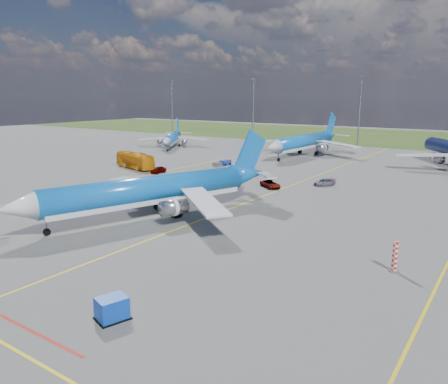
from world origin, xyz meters
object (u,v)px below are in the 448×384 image
Objects in this scene: warning_post at (395,256)px; service_car_a at (158,170)px; bg_jet_nnw at (304,155)px; apron_bus at (135,160)px; bg_jet_nw at (172,147)px; service_car_c at (325,182)px; uld_container at (112,308)px; main_airliner at (151,217)px; service_car_b at (270,184)px; baggage_tug_c at (223,163)px.

service_car_a is at bearing 153.73° from warning_post.
bg_jet_nnw is 3.24× the size of apron_bus.
service_car_c is at bearing -58.24° from bg_jet_nw.
warning_post is 26.41m from uld_container.
main_airliner reaches higher than warning_post.
service_car_a is at bearing 147.56° from uld_container.
uld_container is (69.44, -87.10, 0.87)m from bg_jet_nw.
bg_jet_nnw is at bearing 149.59° from service_car_c.
service_car_b is 0.92× the size of baggage_tug_c.
main_airliner is 26.98m from service_car_b.
service_car_b is at bearing 122.82° from uld_container.
main_airliner is 19.06× the size of uld_container.
warning_post reaches higher than baggage_tug_c.
bg_jet_nnw is at bearing -11.80° from apron_bus.
baggage_tug_c is (-34.83, 65.47, -0.33)m from uld_container.
warning_post is 0.56× the size of baggage_tug_c.
service_car_b is at bearing -103.99° from service_car_c.
apron_bus is at bearing 157.58° from main_airliner.
apron_bus is at bearing 152.21° from uld_container.
apron_bus is at bearing 121.95° from service_car_b.
service_car_a is at bearing -99.16° from baggage_tug_c.
main_airliner is (8.72, -70.61, 0.00)m from bg_jet_nnw.
bg_jet_nw is at bearing 157.68° from baggage_tug_c.
bg_jet_nnw is 71.15m from main_airliner.
service_car_b is at bearing -75.88° from apron_bus.
bg_jet_nw is at bearing -169.86° from bg_jet_nnw.
bg_jet_nnw reaches higher than bg_jet_nw.
warning_post is 107.18m from bg_jet_nw.
main_airliner reaches higher than service_car_c.
uld_container is 63.55m from service_car_a.
warning_post reaches higher than service_car_b.
service_car_c is at bearing 120.78° from warning_post.
warning_post is 0.09× the size of bg_jet_nw.
service_car_a is 17.38m from baggage_tug_c.
main_airliner reaches higher than service_car_b.
warning_post is at bearing -99.64° from service_car_b.
service_car_c is (-5.56, 56.55, -0.24)m from uld_container.
main_airliner is at bearing -58.32° from baggage_tug_c.
warning_post is 0.61× the size of service_car_b.
main_airliner is 46.49m from baggage_tug_c.
service_car_b is at bearing -27.32° from baggage_tug_c.
bg_jet_nw is at bearing 148.04° from main_airliner.
service_car_a is 0.86× the size of service_car_b.
service_car_a is at bearing -83.61° from apron_bus.
apron_bus reaches higher than uld_container.
bg_jet_nnw is at bearing 66.50° from service_car_a.
warning_post is at bearing -97.57° from apron_bus.
apron_bus is 36.29m from service_car_b.
warning_post is 82.62m from bg_jet_nnw.
service_car_b reaches higher than service_car_c.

